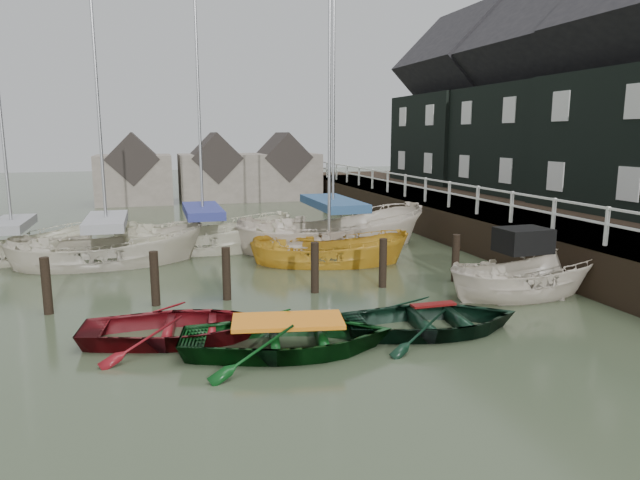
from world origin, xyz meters
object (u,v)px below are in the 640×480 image
object	(u,v)px
motorboat	(524,293)
sailboat_b	(204,249)
rowboat_dkgreen	(432,332)
sailboat_c	(329,263)
sailboat_a	(109,263)
rowboat_red	(181,339)
sailboat_e	(15,259)
rowboat_green	(288,351)
sailboat_d	(333,247)

from	to	relation	value
motorboat	sailboat_b	distance (m)	11.57
rowboat_dkgreen	sailboat_c	size ratio (longest dim) A/B	0.36
sailboat_b	sailboat_a	bearing A→B (deg)	120.96
rowboat_red	rowboat_dkgreen	world-z (taller)	rowboat_red
rowboat_red	sailboat_e	world-z (taller)	sailboat_e
sailboat_c	sailboat_b	bearing A→B (deg)	63.85
rowboat_green	rowboat_dkgreen	distance (m)	3.32
sailboat_a	sailboat_b	world-z (taller)	sailboat_b
sailboat_d	sailboat_b	bearing A→B (deg)	75.47
sailboat_a	sailboat_d	world-z (taller)	sailboat_d
rowboat_red	sailboat_a	distance (m)	8.17
rowboat_green	sailboat_c	distance (m)	7.88
rowboat_red	rowboat_green	distance (m)	2.40
sailboat_b	sailboat_c	size ratio (longest dim) A/B	1.12
rowboat_green	rowboat_dkgreen	world-z (taller)	rowboat_green
sailboat_a	sailboat_b	distance (m)	3.57
motorboat	sailboat_d	size ratio (longest dim) A/B	0.37
rowboat_red	sailboat_e	xyz separation A→B (m)	(-5.06, 9.37, 0.06)
sailboat_b	sailboat_c	distance (m)	5.14
sailboat_d	sailboat_e	xyz separation A→B (m)	(-11.13, 0.92, 0.00)
rowboat_dkgreen	sailboat_a	bearing A→B (deg)	45.26
rowboat_green	motorboat	bearing A→B (deg)	-63.50
sailboat_e	rowboat_green	bearing A→B (deg)	-163.56
sailboat_a	sailboat_d	size ratio (longest dim) A/B	0.83
motorboat	rowboat_green	bearing A→B (deg)	104.30
rowboat_red	rowboat_dkgreen	distance (m)	5.45
motorboat	sailboat_a	xyz separation A→B (m)	(-10.93, 7.20, -0.03)
rowboat_red	rowboat_dkgreen	size ratio (longest dim) A/B	1.02
sailboat_c	rowboat_dkgreen	bearing A→B (deg)	-162.62
sailboat_d	rowboat_red	bearing A→B (deg)	140.98
sailboat_a	sailboat_b	size ratio (longest dim) A/B	0.82
motorboat	sailboat_c	distance (m)	6.49
rowboat_dkgreen	sailboat_b	size ratio (longest dim) A/B	0.32
rowboat_red	sailboat_e	bearing A→B (deg)	35.40
sailboat_d	sailboat_c	bearing A→B (deg)	156.23
rowboat_dkgreen	rowboat_green	bearing A→B (deg)	99.96
motorboat	sailboat_c	size ratio (longest dim) A/B	0.41
sailboat_b	sailboat_d	world-z (taller)	sailboat_b
rowboat_green	rowboat_dkgreen	size ratio (longest dim) A/B	1.07
motorboat	sailboat_d	distance (m)	8.25
motorboat	sailboat_b	world-z (taller)	sailboat_b
sailboat_e	rowboat_red	bearing A→B (deg)	-168.82
rowboat_green	sailboat_d	distance (m)	10.54
sailboat_c	sailboat_e	size ratio (longest dim) A/B	1.21
sailboat_b	sailboat_d	bearing A→B (deg)	-94.32
sailboat_b	rowboat_red	bearing A→B (deg)	178.90
motorboat	sailboat_c	xyz separation A→B (m)	(-3.85, 5.22, -0.07)
sailboat_c	sailboat_d	bearing A→B (deg)	-4.69
rowboat_green	sailboat_e	world-z (taller)	sailboat_e
sailboat_b	sailboat_e	xyz separation A→B (m)	(-6.38, -0.02, -0.00)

